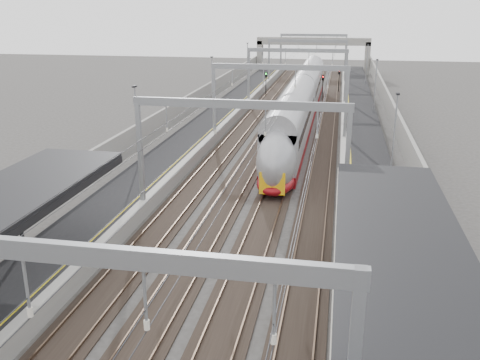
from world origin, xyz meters
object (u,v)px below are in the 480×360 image
at_px(overbridge, 313,46).
at_px(train, 300,108).
at_px(signal_green, 266,79).
at_px(bench, 418,355).

height_order(overbridge, train, overbridge).
bearing_deg(signal_green, bench, -77.51).
height_order(bench, signal_green, signal_green).
relative_size(train, signal_green, 14.68).
bearing_deg(overbridge, bench, -84.58).
bearing_deg(signal_green, overbridge, 79.92).
height_order(train, signal_green, train).
bearing_deg(train, signal_green, 107.49).
bearing_deg(overbridge, signal_green, -100.08).
bearing_deg(bench, signal_green, 102.49).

